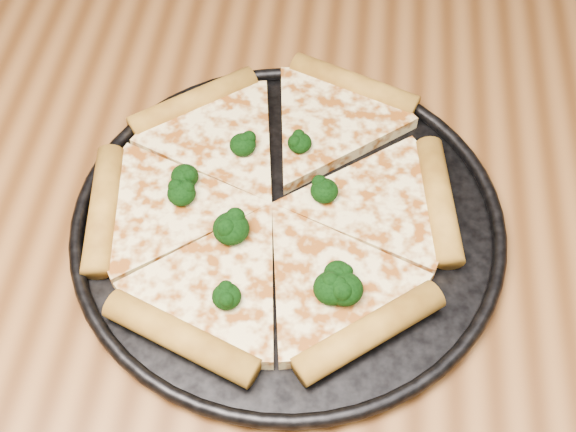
# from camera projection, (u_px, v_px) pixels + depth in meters

# --- Properties ---
(dining_table) EXTENTS (1.20, 0.90, 0.75)m
(dining_table) POSITION_uv_depth(u_px,v_px,m) (159.00, 316.00, 0.74)
(dining_table) COLOR brown
(dining_table) RESTS_ON ground
(pizza_pan) EXTENTS (0.38, 0.38, 0.02)m
(pizza_pan) POSITION_uv_depth(u_px,v_px,m) (288.00, 222.00, 0.68)
(pizza_pan) COLOR black
(pizza_pan) RESTS_ON dining_table
(pizza) EXTENTS (0.33, 0.36, 0.03)m
(pizza) POSITION_uv_depth(u_px,v_px,m) (274.00, 202.00, 0.68)
(pizza) COLOR #FFE89C
(pizza) RESTS_ON pizza_pan
(broccoli_florets) EXTENTS (0.18, 0.19, 0.02)m
(broccoli_florets) POSITION_uv_depth(u_px,v_px,m) (273.00, 229.00, 0.65)
(broccoli_florets) COLOR black
(broccoli_florets) RESTS_ON pizza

